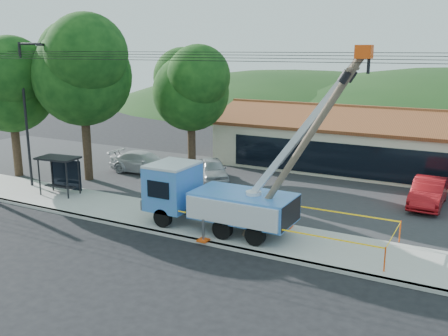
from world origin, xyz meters
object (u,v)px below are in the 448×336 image
bus_shelter (60,167)px  car_red (427,207)px  car_white (144,174)px  leaning_pole (304,143)px  car_silver (213,182)px  utility_truck (215,197)px

bus_shelter → car_red: size_ratio=0.54×
car_red → car_white: (-18.58, -1.33, 0.00)m
leaning_pole → car_red: (4.20, 9.02, -4.75)m
bus_shelter → car_silver: size_ratio=0.60×
leaning_pole → car_white: 16.99m
utility_truck → bus_shelter: (-10.95, 0.77, 0.08)m
car_white → car_silver: bearing=-88.7°
utility_truck → car_red: bearing=45.6°
car_red → car_white: car_red is taller
car_red → leaning_pole: bearing=-114.2°
utility_truck → bus_shelter: utility_truck is taller
car_silver → car_red: car_red is taller
leaning_pole → car_white: leaning_pole is taller
car_white → leaning_pole: bearing=-121.8°
leaning_pole → bus_shelter: 15.70m
car_silver → utility_truck: bearing=-98.3°
leaning_pole → bus_shelter: (-15.39, 0.95, -2.94)m
utility_truck → bus_shelter: 10.97m
utility_truck → car_red: (8.64, 8.84, -1.73)m
bus_shelter → car_silver: (6.30, 7.19, -1.81)m
utility_truck → car_white: size_ratio=2.08×
utility_truck → leaning_pole: utility_truck is taller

